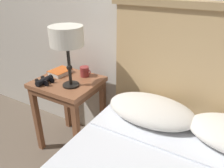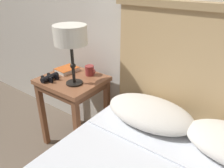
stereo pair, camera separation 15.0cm
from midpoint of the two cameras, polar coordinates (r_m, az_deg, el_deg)
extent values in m
cube|color=brown|center=(1.85, -13.85, 0.38)|extent=(0.51, 0.45, 0.04)
cube|color=brown|center=(1.87, -13.70, -0.80)|extent=(0.48, 0.43, 0.05)
cube|color=brown|center=(2.05, -21.00, -8.76)|extent=(0.04, 0.04, 0.63)
cube|color=brown|center=(1.78, -11.59, -13.28)|extent=(0.04, 0.04, 0.63)
cube|color=brown|center=(2.26, -13.76, -4.15)|extent=(0.04, 0.04, 0.63)
cube|color=brown|center=(2.02, -4.53, -7.40)|extent=(0.04, 0.04, 0.63)
cube|color=white|center=(1.39, 15.86, -14.24)|extent=(1.20, 0.28, 0.01)
cube|color=tan|center=(1.63, 19.46, -4.87)|extent=(1.31, 0.06, 1.26)
cube|color=#A4865B|center=(1.43, 23.58, 18.19)|extent=(1.37, 0.10, 0.04)
ellipsoid|color=silver|center=(1.49, 7.29, -6.82)|extent=(0.60, 0.36, 0.15)
cylinder|color=black|center=(1.74, -13.10, -0.27)|extent=(0.13, 0.13, 0.01)
cylinder|color=black|center=(1.68, -13.66, 4.62)|extent=(0.02, 0.02, 0.31)
sphere|color=black|center=(1.68, -13.61, 4.14)|extent=(0.04, 0.04, 0.04)
cylinder|color=silver|center=(1.61, -14.52, 12.00)|extent=(0.24, 0.24, 0.14)
cube|color=silver|center=(1.98, -15.48, 3.00)|extent=(0.16, 0.19, 0.03)
cube|color=orange|center=(1.97, -15.54, 3.46)|extent=(0.16, 0.19, 0.00)
cube|color=orange|center=(2.03, -16.76, 3.45)|extent=(0.02, 0.18, 0.03)
cylinder|color=black|center=(1.82, -20.24, 0.40)|extent=(0.05, 0.10, 0.04)
cylinder|color=black|center=(1.79, -19.20, 0.09)|extent=(0.05, 0.01, 0.05)
cylinder|color=black|center=(1.85, -21.24, 0.71)|extent=(0.04, 0.01, 0.04)
cylinder|color=black|center=(1.86, -18.82, 1.18)|extent=(0.05, 0.10, 0.04)
cylinder|color=black|center=(1.82, -17.78, 0.88)|extent=(0.05, 0.01, 0.05)
cylinder|color=black|center=(1.89, -19.83, 1.46)|extent=(0.04, 0.01, 0.04)
cube|color=black|center=(1.83, -19.56, 1.01)|extent=(0.06, 0.04, 0.01)
cylinder|color=black|center=(1.83, -19.58, 1.13)|extent=(0.02, 0.01, 0.02)
cylinder|color=#993333|center=(1.87, -9.49, 3.18)|extent=(0.08, 0.08, 0.08)
torus|color=#993333|center=(1.84, -8.48, 3.05)|extent=(0.05, 0.01, 0.05)
camera|label=1|loc=(0.08, -92.86, -1.43)|focal=35.00mm
camera|label=2|loc=(0.08, 87.14, 1.43)|focal=35.00mm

